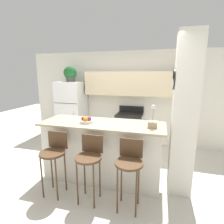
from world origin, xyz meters
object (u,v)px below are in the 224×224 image
Objects in this scene: bar_stool_right at (129,164)px; orchid_vase at (153,122)px; fruit_bowl at (86,120)px; bar_stool_mid at (89,158)px; refrigerator at (72,112)px; bar_stool_left at (54,153)px; trash_bin at (88,139)px; stove_range at (129,130)px; potted_plant_on_fridge at (70,74)px.

orchid_vase reaches higher than bar_stool_right.
bar_stool_mid is at bearing -63.36° from fruit_bowl.
refrigerator is 2.62m from bar_stool_mid.
bar_stool_mid is at bearing 180.00° from bar_stool_right.
bar_stool_left is 1.21m from bar_stool_right.
bar_stool_left is 0.61m from bar_stool_mid.
trash_bin is (0.58, -0.24, -0.68)m from refrigerator.
refrigerator is 1.70× the size of bar_stool_left.
fruit_bowl is (-0.48, -1.71, 0.68)m from stove_range.
orchid_vase reaches higher than bar_stool_mid.
refrigerator reaches higher than bar_stool_mid.
stove_range is 1.05× the size of bar_stool_mid.
bar_stool_left is (-0.83, -2.23, 0.24)m from stove_range.
stove_range is at bearing 74.36° from fruit_bowl.
fruit_bowl is at bearing -105.64° from stove_range.
bar_stool_right is 2.68× the size of trash_bin.
bar_stool_left is 1.00× the size of bar_stool_mid.
bar_stool_left is 1.66m from orchid_vase.
trash_bin is (-0.87, 1.95, -0.51)m from bar_stool_mid.
stove_range is 2.88× the size of orchid_vase.
potted_plant_on_fridge is 1.12× the size of orchid_vase.
refrigerator is 1.70× the size of bar_stool_mid.
refrigerator is at bearing 133.22° from bar_stool_right.
stove_range is 2.23m from potted_plant_on_fridge.
orchid_vase is (1.49, 0.55, 0.48)m from bar_stool_left.
bar_stool_mid is at bearing -95.62° from stove_range.
bar_stool_left is at bearing -82.40° from trash_bin.
potted_plant_on_fridge is at bearing 123.48° from bar_stool_mid.
stove_range is at bearing 99.86° from bar_stool_right.
potted_plant_on_fridge is (-0.00, 0.00, 1.09)m from refrigerator.
potted_plant_on_fridge is 1.10× the size of trash_bin.
potted_plant_on_fridge is 1.79× the size of fruit_bowl.
fruit_bowl is at bearing 56.15° from bar_stool_left.
trash_bin is at bearing 113.04° from fruit_bowl.
stove_range is 2.28m from bar_stool_right.
trash_bin is (-0.26, 1.95, -0.51)m from bar_stool_left.
orchid_vase is at bearing -68.45° from stove_range.
stove_range is 1.05× the size of bar_stool_left.
potted_plant_on_fridge is at bearing 157.71° from trash_bin.
refrigerator is 1.70× the size of bar_stool_right.
bar_stool_mid is at bearing -56.52° from potted_plant_on_fridge.
fruit_bowl is (1.18, -1.66, 0.27)m from refrigerator.
orchid_vase reaches higher than bar_stool_left.
potted_plant_on_fridge reaches higher than trash_bin.
potted_plant_on_fridge is at bearing -178.33° from stove_range.
stove_range reaches higher than bar_stool_right.
potted_plant_on_fridge is at bearing 144.99° from orchid_vase.
bar_stool_left is at bearing -123.85° from fruit_bowl.
potted_plant_on_fridge is at bearing 110.96° from bar_stool_left.
bar_stool_mid and bar_stool_right have the same top height.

